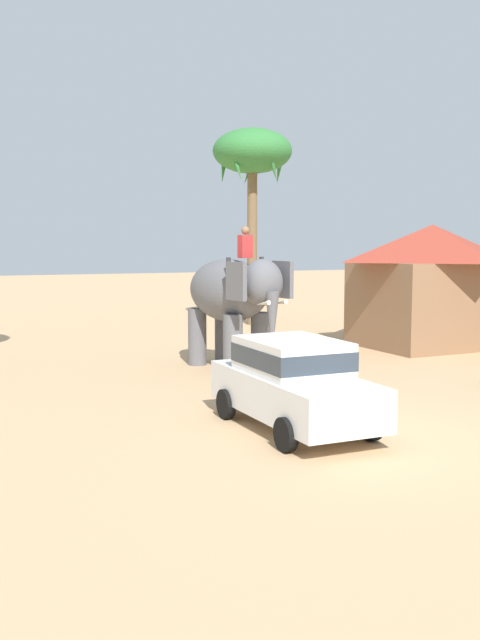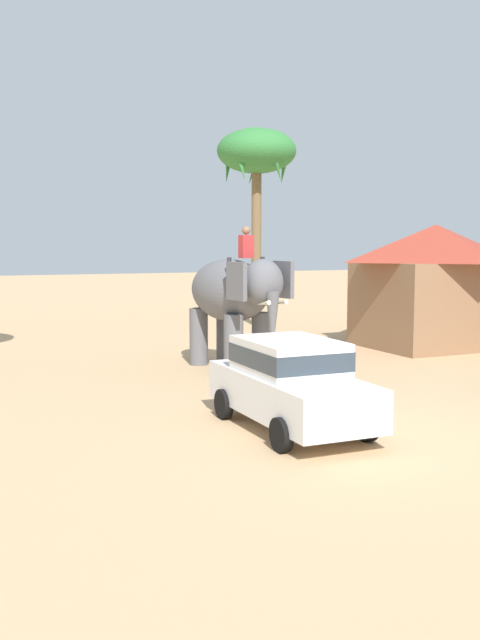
# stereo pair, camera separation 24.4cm
# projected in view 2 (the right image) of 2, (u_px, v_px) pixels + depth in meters

# --- Properties ---
(ground_plane) EXTENTS (120.00, 120.00, 0.00)m
(ground_plane) POSITION_uv_depth(u_px,v_px,m) (333.00, 433.00, 13.89)
(ground_plane) COLOR tan
(car_sedan_foreground) EXTENTS (2.10, 4.21, 1.70)m
(car_sedan_foreground) POSITION_uv_depth(u_px,v_px,m) (290.00, 380.00, 14.09)
(car_sedan_foreground) COLOR white
(car_sedan_foreground) RESTS_ON ground
(elephant_with_mahout) EXTENTS (2.32, 4.01, 3.88)m
(elephant_with_mahout) POSITION_uv_depth(u_px,v_px,m) (234.00, 297.00, 20.30)
(elephant_with_mahout) COLOR slate
(elephant_with_mahout) RESTS_ON ground
(palm_tree_behind_elephant) EXTENTS (3.20, 3.20, 7.93)m
(palm_tree_behind_elephant) POSITION_uv_depth(u_px,v_px,m) (257.00, 156.00, 30.21)
(palm_tree_behind_elephant) COLOR brown
(palm_tree_behind_elephant) RESTS_ON ground
(roadside_hut) EXTENTS (5.36, 4.64, 4.00)m
(roadside_hut) POSITION_uv_depth(u_px,v_px,m) (435.00, 282.00, 24.59)
(roadside_hut) COLOR #8C6647
(roadside_hut) RESTS_ON ground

